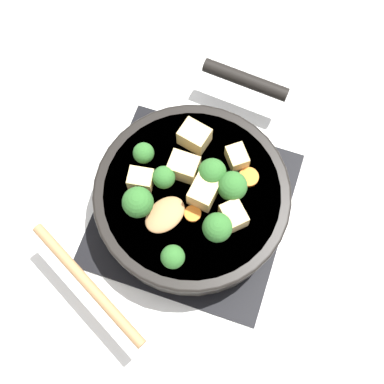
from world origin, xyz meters
name	(u,v)px	position (x,y,z in m)	size (l,w,h in m)	color
ground_plane	(192,209)	(0.00, 0.00, 0.00)	(2.40, 2.40, 0.00)	silver
front_burner_grate	(192,207)	(0.00, 0.00, 0.01)	(0.31, 0.31, 0.03)	black
skillet_pan	(192,196)	(0.00, 0.00, 0.06)	(0.40, 0.31, 0.06)	black
wooden_spoon	(122,253)	(0.13, -0.07, 0.09)	(0.24, 0.22, 0.02)	#A87A4C
tofu_cube_center_large	(234,216)	(0.02, 0.07, 0.10)	(0.04, 0.03, 0.03)	#DBB770
tofu_cube_near_handle	(141,179)	(0.01, -0.08, 0.10)	(0.04, 0.03, 0.03)	#DBB770
tofu_cube_east_chunk	(204,192)	(0.00, 0.02, 0.10)	(0.05, 0.04, 0.04)	#DBB770
tofu_cube_west_chunk	(237,157)	(-0.07, 0.05, 0.10)	(0.04, 0.03, 0.03)	#DBB770
tofu_cube_back_piece	(184,167)	(-0.03, -0.02, 0.10)	(0.04, 0.04, 0.04)	#DBB770
tofu_cube_front_piece	(194,136)	(-0.08, -0.02, 0.10)	(0.04, 0.04, 0.04)	#DBB770
broccoli_floret_near_spoon	(165,175)	(0.00, -0.04, 0.11)	(0.04, 0.04, 0.04)	#709956
broccoli_floret_center_top	(144,153)	(-0.03, -0.09, 0.11)	(0.03, 0.03, 0.04)	#709956
broccoli_floret_east_rim	(173,257)	(0.11, 0.01, 0.11)	(0.04, 0.04, 0.04)	#709956
broccoli_floret_west_rim	(138,202)	(0.05, -0.07, 0.11)	(0.05, 0.05, 0.05)	#709956
broccoli_floret_north_edge	(217,228)	(0.05, 0.06, 0.11)	(0.04, 0.04, 0.05)	#709956
broccoli_floret_south_cluster	(232,186)	(-0.02, 0.06, 0.11)	(0.05, 0.05, 0.05)	#709956
broccoli_floret_mid_floret	(212,173)	(-0.03, 0.02, 0.11)	(0.04, 0.04, 0.05)	#709956
carrot_slice_orange_thin	(249,177)	(-0.05, 0.08, 0.09)	(0.03, 0.03, 0.01)	orange
carrot_slice_near_center	(193,214)	(0.03, 0.01, 0.09)	(0.03, 0.03, 0.01)	orange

